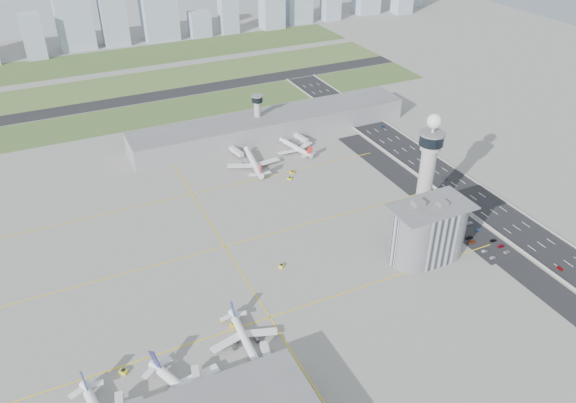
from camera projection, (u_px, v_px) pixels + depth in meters
name	position (u px, v px, depth m)	size (l,w,h in m)	color
ground	(317.00, 258.00, 292.94)	(1000.00, 1000.00, 0.00)	gray
grass_strip_0	(166.00, 111.00, 458.03)	(480.00, 50.00, 0.08)	#445C2C
grass_strip_1	(145.00, 82.00, 515.49)	(480.00, 60.00, 0.08)	#46612E
grass_strip_2	(127.00, 58.00, 576.78)	(480.00, 70.00, 0.08)	#46602D
runway	(155.00, 96.00, 486.37)	(480.00, 22.00, 0.10)	black
highway	(487.00, 207.00, 334.74)	(28.00, 500.00, 0.10)	black
barrier_left	(469.00, 212.00, 329.36)	(0.60, 500.00, 1.20)	#9E9E99
barrier_right	(505.00, 201.00, 339.54)	(0.60, 500.00, 1.20)	#9E9E99
landside_road	(465.00, 226.00, 317.99)	(18.00, 260.00, 0.08)	black
parking_lot	(477.00, 238.00, 308.07)	(20.00, 44.00, 0.10)	black
taxiway_line_h_0	(270.00, 318.00, 255.41)	(260.00, 0.60, 0.01)	yellow
taxiway_line_h_1	(225.00, 246.00, 301.38)	(260.00, 0.60, 0.01)	yellow
taxiway_line_h_2	(192.00, 194.00, 347.35)	(260.00, 0.60, 0.01)	yellow
taxiway_line_v	(225.00, 246.00, 301.38)	(0.60, 260.00, 0.01)	yellow
control_tower	(428.00, 164.00, 306.69)	(14.00, 14.00, 64.50)	#ADAAA5
secondary_tower	(258.00, 112.00, 408.81)	(8.60, 8.60, 31.90)	#ADAAA5
admin_building	(427.00, 231.00, 286.89)	(42.00, 24.00, 33.50)	#B2B2B7
terminal_pier	(271.00, 125.00, 416.69)	(210.00, 32.00, 15.80)	gray
airplane_near_b	(184.00, 387.00, 215.43)	(40.77, 34.66, 11.42)	white
airplane_near_c	(245.00, 335.00, 239.16)	(35.87, 30.49, 10.04)	white
airplane_far_a	(253.00, 158.00, 375.09)	(42.64, 36.25, 11.94)	white
airplane_far_b	(295.00, 145.00, 395.00)	(35.42, 30.11, 9.92)	white
jet_bridge_near_1	(200.00, 398.00, 214.51)	(14.00, 3.00, 5.70)	silver
jet_bridge_near_2	(271.00, 371.00, 225.42)	(14.00, 3.00, 5.70)	silver
jet_bridge_far_0	(231.00, 149.00, 393.29)	(14.00, 3.00, 5.70)	silver
jet_bridge_far_1	(295.00, 136.00, 411.48)	(14.00, 3.00, 5.70)	silver
tug_0	(123.00, 371.00, 227.85)	(2.24, 3.25, 1.89)	gold
tug_1	(223.00, 319.00, 253.63)	(1.98, 2.88, 1.67)	orange
tug_2	(233.00, 325.00, 250.48)	(1.96, 2.85, 1.66)	#E7BE00
tug_3	(281.00, 266.00, 286.18)	(1.97, 2.86, 1.66)	yellow
tug_4	(290.00, 178.00, 362.87)	(1.91, 2.78, 1.61)	yellow
tug_5	(292.00, 172.00, 369.68)	(1.98, 2.88, 1.67)	#D7B807
car_lot_0	(493.00, 257.00, 292.23)	(1.49, 3.71, 1.26)	silver
car_lot_1	(485.00, 251.00, 296.93)	(1.34, 3.83, 1.26)	slate
car_lot_2	(472.00, 242.00, 303.96)	(2.12, 4.60, 1.28)	maroon
car_lot_3	(469.00, 237.00, 307.38)	(1.84, 4.53, 1.32)	black
car_lot_4	(456.00, 228.00, 315.00)	(1.34, 3.32, 1.13)	navy
car_lot_5	(448.00, 221.00, 320.95)	(1.26, 3.61, 1.19)	silver
car_lot_6	(507.00, 252.00, 296.45)	(1.90, 4.11, 1.14)	#B1B1B1
car_lot_7	(501.00, 246.00, 300.85)	(1.70, 4.19, 1.22)	maroon
car_lot_8	(493.00, 240.00, 305.05)	(1.52, 3.79, 1.29)	black
car_lot_9	(478.00, 230.00, 313.88)	(1.16, 3.33, 1.10)	navy
car_lot_10	(470.00, 223.00, 319.25)	(2.04, 4.42, 1.23)	silver
car_lot_11	(463.00, 220.00, 321.95)	(1.73, 4.26, 1.24)	#9C9C9C
car_hw_0	(560.00, 268.00, 284.60)	(1.41, 3.49, 1.19)	#9E0609
car_hw_1	(445.00, 178.00, 363.32)	(1.37, 3.92, 1.29)	#23252D
car_hw_2	(383.00, 127.00, 430.69)	(1.86, 4.03, 1.12)	navy
car_hw_4	(330.00, 104.00, 469.32)	(1.54, 3.83, 1.30)	#A7A7A7
skyline_bldg_6	(33.00, 36.00, 563.80)	(20.04, 16.03, 45.20)	#9EADC1
skyline_bldg_7	(73.00, 19.00, 589.83)	(35.76, 28.61, 61.22)	#9EADC1
skyline_bldg_8	(111.00, 5.00, 594.43)	(26.33, 21.06, 83.39)	#9EADC1
skyline_bldg_9	(159.00, 11.00, 618.72)	(36.96, 29.57, 62.11)	#9EADC1
skyline_bldg_10	(200.00, 24.00, 636.84)	(23.01, 18.41, 27.75)	#9EADC1
skyline_bldg_11	(228.00, 16.00, 646.33)	(20.22, 16.18, 38.97)	#9EADC1
skyline_bldg_12	(272.00, 8.00, 662.26)	(26.14, 20.92, 46.89)	#9EADC1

